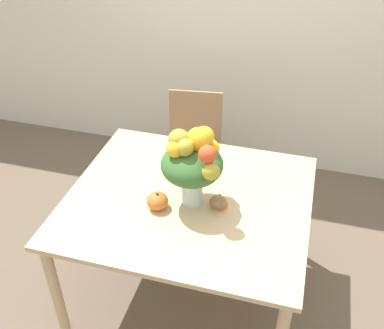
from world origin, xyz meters
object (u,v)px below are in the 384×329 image
turkey_figurine (219,200)px  flower_vase (194,162)px  dining_chair_near_window (193,149)px  pumpkin (157,201)px

turkey_figurine → flower_vase: bearing=179.4°
turkey_figurine → dining_chair_near_window: dining_chair_near_window is taller
flower_vase → pumpkin: bearing=-149.6°
pumpkin → turkey_figurine: 0.33m
flower_vase → turkey_figurine: 0.27m
dining_chair_near_window → turkey_figurine: bearing=-74.4°
turkey_figurine → dining_chair_near_window: 1.07m
dining_chair_near_window → flower_vase: bearing=-82.1°
turkey_figurine → pumpkin: bearing=-162.5°
flower_vase → dining_chair_near_window: 1.12m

